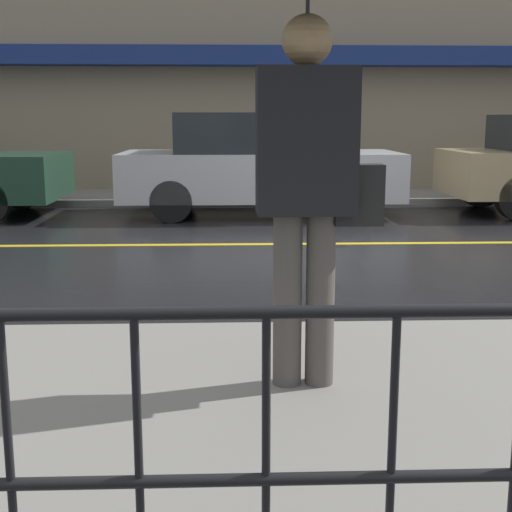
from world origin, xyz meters
TOP-DOWN VIEW (x-y plane):
  - ground_plane at (0.00, 0.00)m, footprint 80.00×80.00m
  - sidewalk_far at (0.00, 4.68)m, footprint 28.00×2.03m
  - lane_marking at (0.00, 0.00)m, footprint 25.20×0.12m
  - building_storefront at (0.00, 5.82)m, footprint 28.00×0.85m
  - pedestrian at (-1.08, -4.79)m, footprint 1.04×1.04m
  - car_silver at (-1.03, 2.66)m, footprint 4.19×1.83m

SIDE VIEW (x-z plane):
  - ground_plane at x=0.00m, z-range 0.00..0.00m
  - lane_marking at x=0.00m, z-range 0.00..0.01m
  - sidewalk_far at x=0.00m, z-range 0.00..0.12m
  - car_silver at x=-1.03m, z-range 0.00..1.54m
  - pedestrian at x=-1.08m, z-range 0.72..2.97m
  - building_storefront at x=0.00m, z-range -0.04..6.56m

